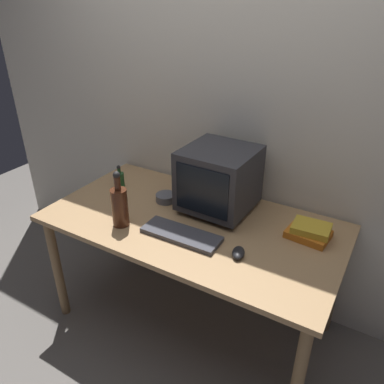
{
  "coord_description": "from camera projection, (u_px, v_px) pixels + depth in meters",
  "views": [
    {
      "loc": [
        0.9,
        -1.52,
        1.88
      ],
      "look_at": [
        0.0,
        0.0,
        0.93
      ],
      "focal_mm": 35.37,
      "sensor_mm": 36.0,
      "label": 1
    }
  ],
  "objects": [
    {
      "name": "crt_monitor",
      "position": [
        219.0,
        179.0,
        2.11
      ],
      "size": [
        0.39,
        0.4,
        0.37
      ],
      "color": "#333338",
      "rests_on": "desk"
    },
    {
      "name": "desk",
      "position": [
        192.0,
        233.0,
        2.12
      ],
      "size": [
        1.63,
        0.85,
        0.75
      ],
      "color": "tan",
      "rests_on": "ground"
    },
    {
      "name": "book_stack",
      "position": [
        309.0,
        232.0,
        1.93
      ],
      "size": [
        0.22,
        0.18,
        0.07
      ],
      "color": "orange",
      "rests_on": "desk"
    },
    {
      "name": "computer_mouse",
      "position": [
        238.0,
        253.0,
        1.8
      ],
      "size": [
        0.09,
        0.11,
        0.04
      ],
      "primitive_type": "ellipsoid",
      "rotation": [
        0.0,
        0.0,
        0.31
      ],
      "color": "black",
      "rests_on": "desk"
    },
    {
      "name": "bottle_short",
      "position": [
        120.0,
        180.0,
        2.4
      ],
      "size": [
        0.06,
        0.06,
        0.16
      ],
      "color": "#1E4C23",
      "rests_on": "desk"
    },
    {
      "name": "ground_plane",
      "position": [
        192.0,
        319.0,
        2.44
      ],
      "size": [
        6.0,
        6.0,
        0.0
      ],
      "primitive_type": "plane",
      "color": "slate"
    },
    {
      "name": "keyboard",
      "position": [
        181.0,
        234.0,
        1.95
      ],
      "size": [
        0.42,
        0.16,
        0.02
      ],
      "primitive_type": "cube",
      "rotation": [
        0.0,
        0.0,
        0.01
      ],
      "color": "#3F3F47",
      "rests_on": "desk"
    },
    {
      "name": "bottle_tall",
      "position": [
        120.0,
        205.0,
        2.0
      ],
      "size": [
        0.09,
        0.09,
        0.32
      ],
      "color": "#472314",
      "rests_on": "desk"
    },
    {
      "name": "cd_spindle",
      "position": [
        166.0,
        198.0,
        2.27
      ],
      "size": [
        0.12,
        0.12,
        0.04
      ],
      "primitive_type": "cylinder",
      "color": "#595B66",
      "rests_on": "desk"
    },
    {
      "name": "back_wall",
      "position": [
        234.0,
        111.0,
        2.22
      ],
      "size": [
        4.0,
        0.08,
        2.5
      ],
      "primitive_type": "cube",
      "color": "silver",
      "rests_on": "ground"
    }
  ]
}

